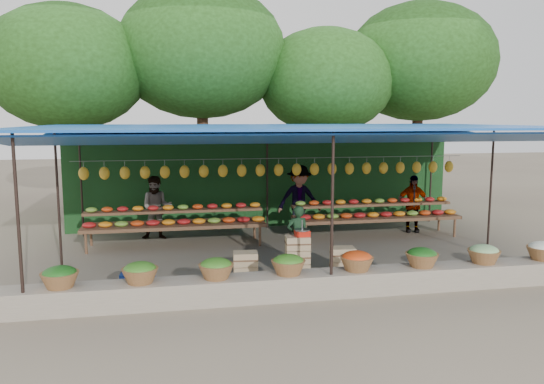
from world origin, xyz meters
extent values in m
plane|color=#67594C|center=(0.00, 0.00, 0.00)|extent=(60.00, 60.00, 0.00)
cube|color=gray|center=(0.00, -2.75, 0.20)|extent=(10.60, 0.55, 0.40)
cylinder|color=black|center=(-4.80, -2.90, 1.40)|extent=(0.05, 0.05, 2.80)
cylinder|color=black|center=(0.00, -2.90, 1.40)|extent=(0.05, 0.05, 2.80)
cylinder|color=black|center=(-4.80, 0.00, 1.40)|extent=(0.05, 0.05, 2.80)
cylinder|color=black|center=(4.80, 0.00, 1.40)|extent=(0.05, 0.05, 2.80)
cylinder|color=black|center=(-4.80, 2.90, 1.40)|extent=(0.05, 0.05, 2.80)
cylinder|color=black|center=(0.00, 2.90, 1.40)|extent=(0.05, 0.05, 2.80)
cylinder|color=black|center=(4.80, 2.90, 1.40)|extent=(0.05, 0.05, 2.80)
cube|color=#1751AE|center=(0.00, 0.00, 2.80)|extent=(10.80, 6.60, 0.04)
cube|color=#1751AE|center=(0.00, -2.00, 2.62)|extent=(10.80, 2.19, 0.26)
cube|color=#1751AE|center=(0.00, 2.00, 2.62)|extent=(10.80, 2.19, 0.26)
cylinder|color=gray|center=(0.00, 1.40, 2.02)|extent=(9.60, 0.01, 0.01)
ellipsoid|color=gold|center=(-4.50, 1.40, 1.74)|extent=(0.23, 0.17, 0.30)
ellipsoid|color=gold|center=(-4.05, 1.40, 1.74)|extent=(0.23, 0.17, 0.30)
ellipsoid|color=gold|center=(-3.60, 1.40, 1.74)|extent=(0.23, 0.17, 0.30)
ellipsoid|color=gold|center=(-3.15, 1.40, 1.74)|extent=(0.23, 0.17, 0.30)
ellipsoid|color=gold|center=(-2.70, 1.40, 1.74)|extent=(0.23, 0.17, 0.30)
ellipsoid|color=gold|center=(-2.25, 1.40, 1.74)|extent=(0.23, 0.17, 0.30)
ellipsoid|color=gold|center=(-1.80, 1.40, 1.74)|extent=(0.23, 0.17, 0.30)
ellipsoid|color=gold|center=(-1.35, 1.40, 1.74)|extent=(0.23, 0.17, 0.30)
ellipsoid|color=gold|center=(-0.90, 1.40, 1.74)|extent=(0.23, 0.17, 0.30)
ellipsoid|color=gold|center=(-0.45, 1.40, 1.74)|extent=(0.23, 0.17, 0.30)
ellipsoid|color=gold|center=(0.00, 1.40, 1.74)|extent=(0.23, 0.17, 0.30)
ellipsoid|color=gold|center=(0.45, 1.40, 1.74)|extent=(0.23, 0.17, 0.30)
ellipsoid|color=gold|center=(0.90, 1.40, 1.74)|extent=(0.23, 0.17, 0.30)
ellipsoid|color=gold|center=(1.35, 1.40, 1.74)|extent=(0.23, 0.17, 0.30)
ellipsoid|color=gold|center=(1.80, 1.40, 1.74)|extent=(0.23, 0.17, 0.30)
ellipsoid|color=gold|center=(2.25, 1.40, 1.74)|extent=(0.23, 0.17, 0.30)
ellipsoid|color=gold|center=(2.70, 1.40, 1.74)|extent=(0.23, 0.17, 0.30)
ellipsoid|color=gold|center=(3.15, 1.40, 1.74)|extent=(0.23, 0.17, 0.30)
ellipsoid|color=gold|center=(3.60, 1.40, 1.74)|extent=(0.23, 0.17, 0.30)
ellipsoid|color=gold|center=(4.05, 1.40, 1.74)|extent=(0.23, 0.17, 0.30)
ellipsoid|color=gold|center=(4.50, 1.40, 1.74)|extent=(0.23, 0.17, 0.30)
ellipsoid|color=#1B5516|center=(-4.30, -2.75, 0.62)|extent=(0.52, 0.52, 0.23)
ellipsoid|color=#36711E|center=(-3.10, -2.75, 0.62)|extent=(0.52, 0.52, 0.23)
ellipsoid|color=#36711E|center=(-1.90, -2.75, 0.62)|extent=(0.52, 0.52, 0.23)
ellipsoid|color=#36711E|center=(-0.70, -2.75, 0.62)|extent=(0.52, 0.52, 0.23)
ellipsoid|color=red|center=(0.50, -2.75, 0.62)|extent=(0.52, 0.52, 0.23)
ellipsoid|color=#1B5516|center=(1.70, -2.75, 0.62)|extent=(0.52, 0.52, 0.23)
ellipsoid|color=#88B974|center=(2.90, -2.75, 0.62)|extent=(0.52, 0.52, 0.23)
ellipsoid|color=white|center=(4.10, -2.75, 0.62)|extent=(0.52, 0.52, 0.23)
cube|color=#1B4D22|center=(0.00, 3.15, 1.25)|extent=(10.60, 0.06, 2.50)
cylinder|color=#3D2016|center=(-5.50, 5.80, 1.98)|extent=(0.36, 0.36, 3.97)
ellipsoid|color=#1A370F|center=(-5.50, 5.80, 4.46)|extent=(4.77, 4.77, 3.69)
cylinder|color=#3D2016|center=(-1.50, 6.20, 2.24)|extent=(0.36, 0.36, 4.48)
ellipsoid|color=#1A370F|center=(-1.50, 6.20, 5.04)|extent=(5.39, 5.39, 4.17)
cylinder|color=#3D2016|center=(2.50, 5.90, 1.86)|extent=(0.36, 0.36, 3.71)
ellipsoid|color=#1A370F|center=(2.50, 5.90, 4.18)|extent=(4.47, 4.47, 3.45)
cylinder|color=#3D2016|center=(6.00, 6.30, 2.18)|extent=(0.36, 0.36, 4.35)
ellipsoid|color=#1A370F|center=(6.00, 6.30, 4.90)|extent=(5.24, 5.24, 4.05)
cube|color=#4D371E|center=(-2.50, 1.30, 0.50)|extent=(4.20, 0.95, 0.08)
cube|color=#4D371E|center=(-2.50, 1.60, 0.78)|extent=(4.20, 0.35, 0.06)
cylinder|color=#4D371E|center=(-4.45, 0.90, 0.25)|extent=(0.06, 0.06, 0.50)
cylinder|color=#4D371E|center=(-0.55, 0.90, 0.25)|extent=(0.06, 0.06, 0.50)
cylinder|color=#4D371E|center=(-4.45, 1.70, 0.25)|extent=(0.06, 0.06, 0.50)
cylinder|color=#4D371E|center=(-0.55, 1.70, 0.25)|extent=(0.06, 0.06, 0.50)
ellipsoid|color=#A81818|center=(-4.40, 1.15, 0.60)|extent=(0.31, 0.26, 0.13)
ellipsoid|color=olive|center=(-4.40, 1.60, 0.87)|extent=(0.26, 0.22, 0.12)
ellipsoid|color=orange|center=(-4.05, 1.15, 0.60)|extent=(0.31, 0.26, 0.13)
ellipsoid|color=red|center=(-4.05, 1.60, 0.87)|extent=(0.26, 0.22, 0.12)
ellipsoid|color=olive|center=(-3.70, 1.15, 0.60)|extent=(0.31, 0.26, 0.13)
ellipsoid|color=#A81818|center=(-3.70, 1.60, 0.87)|extent=(0.26, 0.22, 0.12)
ellipsoid|color=red|center=(-3.35, 1.15, 0.60)|extent=(0.31, 0.26, 0.13)
ellipsoid|color=orange|center=(-3.35, 1.60, 0.87)|extent=(0.26, 0.22, 0.12)
ellipsoid|color=#A81818|center=(-3.00, 1.15, 0.60)|extent=(0.31, 0.26, 0.13)
ellipsoid|color=#A81818|center=(-3.00, 1.60, 0.87)|extent=(0.26, 0.22, 0.12)
ellipsoid|color=orange|center=(-2.65, 1.15, 0.60)|extent=(0.31, 0.26, 0.13)
ellipsoid|color=orange|center=(-2.65, 1.60, 0.87)|extent=(0.26, 0.22, 0.12)
ellipsoid|color=#A81818|center=(-2.30, 1.15, 0.60)|extent=(0.31, 0.26, 0.13)
ellipsoid|color=olive|center=(-2.30, 1.60, 0.87)|extent=(0.26, 0.22, 0.12)
ellipsoid|color=orange|center=(-1.95, 1.15, 0.60)|extent=(0.31, 0.26, 0.13)
ellipsoid|color=red|center=(-1.95, 1.60, 0.87)|extent=(0.26, 0.22, 0.12)
ellipsoid|color=olive|center=(-1.60, 1.15, 0.60)|extent=(0.31, 0.26, 0.13)
ellipsoid|color=#A81818|center=(-1.60, 1.60, 0.87)|extent=(0.26, 0.22, 0.12)
ellipsoid|color=red|center=(-1.25, 1.15, 0.60)|extent=(0.31, 0.26, 0.13)
ellipsoid|color=orange|center=(-1.25, 1.60, 0.87)|extent=(0.26, 0.22, 0.12)
ellipsoid|color=#A81818|center=(-0.90, 1.15, 0.60)|extent=(0.31, 0.26, 0.13)
ellipsoid|color=#A81818|center=(-0.90, 1.60, 0.87)|extent=(0.26, 0.22, 0.12)
ellipsoid|color=orange|center=(-0.55, 1.15, 0.60)|extent=(0.31, 0.26, 0.13)
ellipsoid|color=orange|center=(-0.55, 1.60, 0.87)|extent=(0.26, 0.22, 0.12)
cube|color=#4D371E|center=(2.50, 1.30, 0.50)|extent=(4.20, 0.95, 0.08)
cube|color=#4D371E|center=(2.50, 1.60, 0.78)|extent=(4.20, 0.35, 0.06)
cylinder|color=#4D371E|center=(0.55, 0.90, 0.25)|extent=(0.06, 0.06, 0.50)
cylinder|color=#4D371E|center=(4.45, 0.90, 0.25)|extent=(0.06, 0.06, 0.50)
cylinder|color=#4D371E|center=(0.55, 1.70, 0.25)|extent=(0.06, 0.06, 0.50)
cylinder|color=#4D371E|center=(4.45, 1.70, 0.25)|extent=(0.06, 0.06, 0.50)
ellipsoid|color=#A81818|center=(0.60, 1.15, 0.60)|extent=(0.31, 0.26, 0.13)
ellipsoid|color=olive|center=(0.60, 1.60, 0.87)|extent=(0.26, 0.22, 0.12)
ellipsoid|color=orange|center=(0.95, 1.15, 0.60)|extent=(0.31, 0.26, 0.13)
ellipsoid|color=red|center=(0.95, 1.60, 0.87)|extent=(0.26, 0.22, 0.12)
ellipsoid|color=olive|center=(1.30, 1.15, 0.60)|extent=(0.31, 0.26, 0.13)
ellipsoid|color=#A81818|center=(1.30, 1.60, 0.87)|extent=(0.26, 0.22, 0.12)
ellipsoid|color=red|center=(1.65, 1.15, 0.60)|extent=(0.31, 0.26, 0.13)
ellipsoid|color=orange|center=(1.65, 1.60, 0.87)|extent=(0.26, 0.22, 0.12)
ellipsoid|color=#A81818|center=(2.00, 1.15, 0.60)|extent=(0.31, 0.26, 0.13)
ellipsoid|color=#A81818|center=(2.00, 1.60, 0.87)|extent=(0.26, 0.22, 0.12)
ellipsoid|color=orange|center=(2.35, 1.15, 0.60)|extent=(0.31, 0.26, 0.13)
ellipsoid|color=orange|center=(2.35, 1.60, 0.87)|extent=(0.26, 0.22, 0.12)
ellipsoid|color=#A81818|center=(2.70, 1.15, 0.60)|extent=(0.31, 0.26, 0.13)
ellipsoid|color=olive|center=(2.70, 1.60, 0.87)|extent=(0.26, 0.22, 0.12)
ellipsoid|color=orange|center=(3.05, 1.15, 0.60)|extent=(0.31, 0.26, 0.13)
ellipsoid|color=red|center=(3.05, 1.60, 0.87)|extent=(0.26, 0.22, 0.12)
ellipsoid|color=olive|center=(3.40, 1.15, 0.60)|extent=(0.31, 0.26, 0.13)
ellipsoid|color=#A81818|center=(3.40, 1.60, 0.87)|extent=(0.26, 0.22, 0.12)
ellipsoid|color=red|center=(3.75, 1.15, 0.60)|extent=(0.31, 0.26, 0.13)
ellipsoid|color=orange|center=(3.75, 1.60, 0.87)|extent=(0.26, 0.22, 0.12)
ellipsoid|color=#A81818|center=(4.10, 1.15, 0.60)|extent=(0.31, 0.26, 0.13)
ellipsoid|color=#A81818|center=(4.10, 1.60, 0.87)|extent=(0.26, 0.22, 0.12)
ellipsoid|color=orange|center=(4.45, 1.15, 0.60)|extent=(0.31, 0.26, 0.13)
ellipsoid|color=orange|center=(4.45, 1.60, 0.87)|extent=(0.26, 0.22, 0.12)
cube|color=tan|center=(-1.25, -1.58, 0.12)|extent=(0.48, 0.38, 0.25)
cube|color=tan|center=(-1.25, -1.58, 0.39)|extent=(0.48, 0.38, 0.25)
cube|color=tan|center=(-0.25, -1.58, 0.12)|extent=(0.48, 0.38, 0.25)
cube|color=tan|center=(-0.25, -1.58, 0.39)|extent=(0.48, 0.38, 0.25)
cube|color=tan|center=(-0.25, -1.58, 0.65)|extent=(0.48, 0.38, 0.25)
cube|color=tan|center=(0.65, -1.58, 0.12)|extent=(0.48, 0.38, 0.25)
cube|color=tan|center=(0.65, -1.58, 0.39)|extent=(0.48, 0.38, 0.25)
cube|color=red|center=(-0.16, -1.58, 0.82)|extent=(0.27, 0.23, 0.11)
cylinder|color=gray|center=(-0.16, -1.58, 0.89)|extent=(0.28, 0.28, 0.03)
cylinder|color=gray|center=(-0.16, -1.58, 0.97)|extent=(0.03, 0.03, 0.20)
imported|color=#16321C|center=(-0.09, -0.91, 0.62)|extent=(0.47, 0.32, 1.24)
imported|color=slate|center=(-2.93, 2.11, 0.79)|extent=(0.80, 0.64, 1.58)
imported|color=slate|center=(0.71, 2.14, 0.89)|extent=(1.16, 0.69, 1.78)
imported|color=slate|center=(3.66, 1.67, 0.75)|extent=(0.94, 0.56, 1.51)
cube|color=navy|center=(-3.15, -2.20, 0.15)|extent=(0.56, 0.47, 0.29)
cube|color=navy|center=(-3.19, -1.90, 0.17)|extent=(0.60, 0.45, 0.34)
camera|label=1|loc=(-2.61, -11.10, 2.99)|focal=35.00mm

